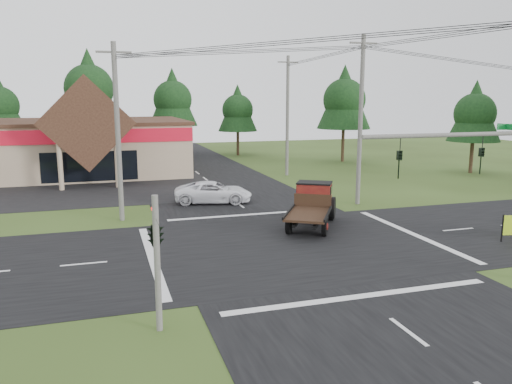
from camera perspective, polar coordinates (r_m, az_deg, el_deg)
name	(u,v)px	position (r m, az deg, el deg)	size (l,w,h in m)	color
ground	(293,245)	(25.38, 4.22, -6.07)	(120.00, 120.00, 0.00)	#2F4016
road_ns	(293,245)	(25.38, 4.22, -6.05)	(12.00, 120.00, 0.02)	black
road_ew	(293,245)	(25.38, 4.22, -6.05)	(120.00, 12.00, 0.02)	black
parking_apron	(37,193)	(42.53, -23.77, -0.12)	(28.00, 14.00, 0.02)	black
cvs_building	(28,146)	(52.80, -24.61, 4.78)	(30.40, 18.20, 9.19)	tan
traffic_signal_mast	(508,175)	(21.32, 26.88, 1.77)	(8.12, 0.24, 7.00)	#595651
traffic_signal_corner	(155,222)	(15.80, -11.46, -3.35)	(0.53, 2.48, 4.40)	#595651
utility_pole_nw	(118,131)	(30.68, -15.53, 6.71)	(2.00, 0.30, 10.50)	#595651
utility_pole_ne	(361,119)	(35.02, 11.86, 8.13)	(2.00, 0.30, 11.50)	#595651
utility_pole_n	(287,115)	(47.74, 3.61, 8.76)	(2.00, 0.30, 11.20)	#595651
tree_row_c	(89,86)	(63.63, -18.56, 11.39)	(7.28, 7.28, 13.13)	#332316
tree_row_d	(173,98)	(65.22, -9.51, 10.58)	(6.16, 6.16, 11.11)	#332316
tree_row_e	(238,108)	(64.87, -2.12, 9.53)	(5.04, 5.04, 9.09)	#332316
tree_side_ne	(344,98)	(59.11, 10.06, 10.57)	(6.16, 6.16, 11.11)	#332316
tree_side_e_near	(475,112)	(53.60, 23.75, 8.41)	(5.04, 5.04, 9.09)	#332316
antique_flatbed_truck	(311,206)	(28.67, 6.34, -1.60)	(2.27, 5.94, 2.48)	#570C0F
white_pickup	(213,192)	(35.47, -4.89, -0.02)	(2.50, 5.41, 1.50)	white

